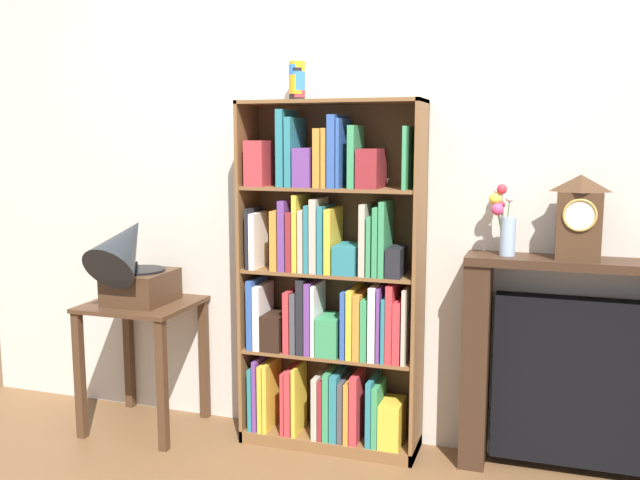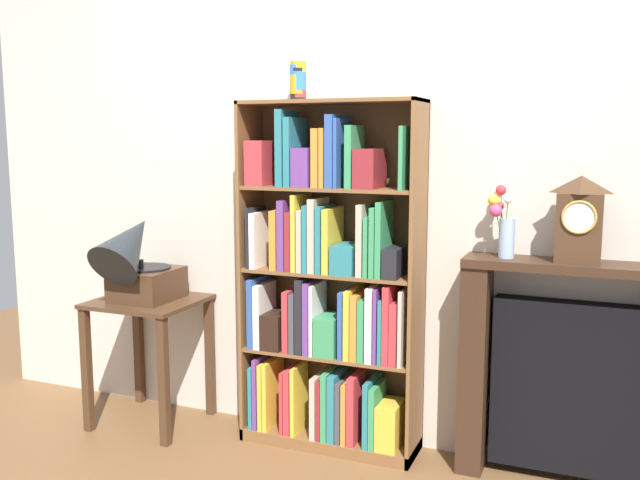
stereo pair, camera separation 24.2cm
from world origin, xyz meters
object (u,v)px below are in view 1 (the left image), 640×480
(cup_stack, at_px, (297,81))
(fireplace_mantel, at_px, (579,370))
(gramophone, at_px, (131,262))
(flower_vase, at_px, (504,222))
(bookshelf, at_px, (329,296))
(side_table_left, at_px, (143,333))
(mantel_clock, at_px, (579,217))

(cup_stack, relative_size, fireplace_mantel, 0.18)
(gramophone, relative_size, flower_vase, 1.65)
(cup_stack, relative_size, flower_vase, 0.58)
(gramophone, bearing_deg, flower_vase, 6.79)
(cup_stack, bearing_deg, bookshelf, -10.80)
(side_table_left, bearing_deg, bookshelf, 6.00)
(cup_stack, relative_size, mantel_clock, 0.50)
(cup_stack, relative_size, gramophone, 0.35)
(cup_stack, distance_m, fireplace_mantel, 1.91)
(bookshelf, relative_size, fireplace_mantel, 1.66)
(mantel_clock, bearing_deg, gramophone, -174.24)
(cup_stack, height_order, flower_vase, cup_stack)
(side_table_left, bearing_deg, gramophone, -90.00)
(bookshelf, xyz_separation_m, side_table_left, (-1.02, -0.11, -0.26))
(side_table_left, xyz_separation_m, flower_vase, (1.85, 0.14, 0.66))
(fireplace_mantel, bearing_deg, flower_vase, -176.69)
(mantel_clock, bearing_deg, cup_stack, 179.74)
(bookshelf, bearing_deg, gramophone, -169.35)
(gramophone, height_order, fireplace_mantel, gramophone)
(cup_stack, bearing_deg, side_table_left, -170.46)
(mantel_clock, bearing_deg, bookshelf, -178.61)
(side_table_left, distance_m, flower_vase, 1.97)
(bookshelf, height_order, flower_vase, bookshelf)
(side_table_left, bearing_deg, fireplace_mantel, 4.06)
(gramophone, height_order, mantel_clock, mantel_clock)
(side_table_left, height_order, gramophone, gramophone)
(cup_stack, bearing_deg, mantel_clock, -0.26)
(cup_stack, relative_size, side_table_left, 0.27)
(bookshelf, relative_size, side_table_left, 2.50)
(cup_stack, xyz_separation_m, mantel_clock, (1.33, -0.01, -0.62))
(cup_stack, xyz_separation_m, flower_vase, (1.01, -0.00, -0.66))
(side_table_left, xyz_separation_m, fireplace_mantel, (2.21, 0.16, -0.02))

